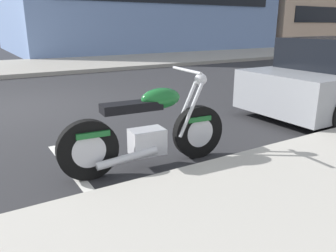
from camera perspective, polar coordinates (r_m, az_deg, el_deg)
The scene contains 4 objects.
ground_plane at distance 7.39m, azimuth -23.68°, elevation 2.77°, with size 260.00×260.00×0.00m, color #28282B.
sidewalk_far_curb at distance 19.06m, azimuth 11.43°, elevation 11.89°, with size 120.00×5.00×0.14m, color gray.
parking_stall_stripe at distance 3.93m, azimuth -15.37°, elevation -8.04°, with size 0.12×2.20×0.01m, color silver.
parked_motorcycle at distance 3.87m, azimuth -3.31°, elevation -0.94°, with size 2.06×0.62×1.13m.
Camera 1 is at (-0.92, -7.15, 1.62)m, focal length 35.71 mm.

